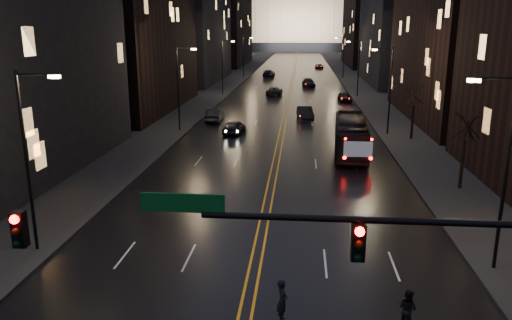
% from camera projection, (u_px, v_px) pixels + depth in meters
% --- Properties ---
extents(road, '(20.00, 320.00, 0.02)m').
position_uv_depth(road, '(295.00, 68.00, 139.49)').
color(road, black).
rests_on(road, ground).
extents(sidewalk_left, '(8.00, 320.00, 0.16)m').
position_uv_depth(sidewalk_left, '(245.00, 67.00, 140.70)').
color(sidewalk_left, black).
rests_on(sidewalk_left, ground).
extents(sidewalk_right, '(8.00, 320.00, 0.16)m').
position_uv_depth(sidewalk_right, '(345.00, 68.00, 138.25)').
color(sidewalk_right, black).
rests_on(sidewalk_right, ground).
extents(center_line, '(0.62, 320.00, 0.01)m').
position_uv_depth(center_line, '(295.00, 68.00, 139.49)').
color(center_line, orange).
rests_on(center_line, road).
extents(building_left_mid, '(12.00, 30.00, 28.00)m').
position_uv_depth(building_left_mid, '(126.00, 3.00, 64.58)').
color(building_left_mid, black).
rests_on(building_left_mid, ground).
extents(building_left_far, '(12.00, 34.00, 20.00)m').
position_uv_depth(building_left_far, '(190.00, 32.00, 102.18)').
color(building_left_far, black).
rests_on(building_left_far, ground).
extents(building_left_dist, '(12.00, 40.00, 24.00)m').
position_uv_depth(building_left_dist, '(225.00, 24.00, 147.87)').
color(building_left_dist, black).
rests_on(building_left_dist, ground).
extents(building_right_mid, '(12.00, 34.00, 26.00)m').
position_uv_depth(building_right_mid, '(400.00, 16.00, 97.74)').
color(building_right_mid, black).
rests_on(building_right_mid, ground).
extents(building_right_dist, '(12.00, 40.00, 22.00)m').
position_uv_depth(building_right_dist, '(369.00, 27.00, 144.45)').
color(building_right_dist, black).
rests_on(building_right_dist, ground).
extents(capitol, '(90.00, 50.00, 58.50)m').
position_uv_depth(capitol, '(299.00, 15.00, 250.58)').
color(capitol, black).
rests_on(capitol, ground).
extents(traffic_signal, '(17.29, 0.45, 7.00)m').
position_uv_depth(traffic_signal, '(454.00, 264.00, 12.54)').
color(traffic_signal, black).
rests_on(traffic_signal, ground).
extents(streetlamp_right_near, '(2.13, 0.25, 9.00)m').
position_uv_depth(streetlamp_right_near, '(503.00, 164.00, 21.74)').
color(streetlamp_right_near, black).
rests_on(streetlamp_right_near, ground).
extents(streetlamp_left_near, '(2.13, 0.25, 9.00)m').
position_uv_depth(streetlamp_left_near, '(29.00, 153.00, 23.63)').
color(streetlamp_left_near, black).
rests_on(streetlamp_left_near, ground).
extents(streetlamp_right_mid, '(2.13, 0.25, 9.00)m').
position_uv_depth(streetlamp_right_mid, '(389.00, 86.00, 50.62)').
color(streetlamp_right_mid, black).
rests_on(streetlamp_right_mid, ground).
extents(streetlamp_left_mid, '(2.13, 0.25, 9.00)m').
position_uv_depth(streetlamp_left_mid, '(180.00, 84.00, 52.51)').
color(streetlamp_left_mid, black).
rests_on(streetlamp_left_mid, ground).
extents(streetlamp_right_far, '(2.13, 0.25, 9.00)m').
position_uv_depth(streetlamp_right_far, '(358.00, 65.00, 79.49)').
color(streetlamp_right_far, black).
rests_on(streetlamp_right_far, ground).
extents(streetlamp_left_far, '(2.13, 0.25, 9.00)m').
position_uv_depth(streetlamp_left_far, '(223.00, 64.00, 81.38)').
color(streetlamp_left_far, black).
rests_on(streetlamp_left_far, ground).
extents(streetlamp_right_dist, '(2.13, 0.25, 9.00)m').
position_uv_depth(streetlamp_right_dist, '(343.00, 55.00, 108.37)').
color(streetlamp_right_dist, black).
rests_on(streetlamp_right_dist, ground).
extents(streetlamp_left_dist, '(2.13, 0.25, 9.00)m').
position_uv_depth(streetlamp_left_dist, '(244.00, 55.00, 110.26)').
color(streetlamp_left_dist, black).
rests_on(streetlamp_left_dist, ground).
extents(tree_right_mid, '(2.40, 2.40, 6.65)m').
position_uv_depth(tree_right_mid, '(466.00, 126.00, 33.24)').
color(tree_right_mid, black).
rests_on(tree_right_mid, ground).
extents(tree_right_far, '(2.40, 2.40, 6.65)m').
position_uv_depth(tree_right_far, '(415.00, 95.00, 48.64)').
color(tree_right_far, black).
rests_on(tree_right_far, ground).
extents(bus, '(3.44, 11.60, 3.19)m').
position_uv_depth(bus, '(351.00, 136.00, 44.17)').
color(bus, black).
rests_on(bus, ground).
extents(oncoming_car_a, '(2.25, 4.59, 1.50)m').
position_uv_depth(oncoming_car_a, '(234.00, 127.00, 52.45)').
color(oncoming_car_a, black).
rests_on(oncoming_car_a, ground).
extents(oncoming_car_b, '(1.80, 4.79, 1.56)m').
position_uv_depth(oncoming_car_b, '(215.00, 115.00, 59.28)').
color(oncoming_car_b, black).
rests_on(oncoming_car_b, ground).
extents(oncoming_car_c, '(2.63, 5.13, 1.39)m').
position_uv_depth(oncoming_car_c, '(274.00, 91.00, 82.77)').
color(oncoming_car_c, black).
rests_on(oncoming_car_c, ground).
extents(oncoming_car_d, '(2.74, 5.78, 1.63)m').
position_uv_depth(oncoming_car_d, '(269.00, 73.00, 113.36)').
color(oncoming_car_d, black).
rests_on(oncoming_car_d, ground).
extents(receding_car_a, '(2.21, 4.86, 1.55)m').
position_uv_depth(receding_car_a, '(305.00, 113.00, 60.90)').
color(receding_car_a, black).
rests_on(receding_car_a, ground).
extents(receding_car_b, '(2.02, 4.39, 1.46)m').
position_uv_depth(receding_car_b, '(344.00, 97.00, 75.38)').
color(receding_car_b, black).
rests_on(receding_car_b, ground).
extents(receding_car_c, '(2.73, 5.41, 1.51)m').
position_uv_depth(receding_car_c, '(309.00, 83.00, 94.15)').
color(receding_car_c, black).
rests_on(receding_car_c, ground).
extents(receding_car_d, '(2.29, 4.54, 1.23)m').
position_uv_depth(receding_car_d, '(319.00, 66.00, 136.70)').
color(receding_car_d, black).
rests_on(receding_car_d, ground).
extents(pedestrian_a, '(0.45, 0.65, 1.72)m').
position_uv_depth(pedestrian_a, '(282.00, 301.00, 18.83)').
color(pedestrian_a, black).
rests_on(pedestrian_a, ground).
extents(pedestrian_b, '(0.83, 0.84, 1.57)m').
position_uv_depth(pedestrian_b, '(407.00, 309.00, 18.45)').
color(pedestrian_b, black).
rests_on(pedestrian_b, ground).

